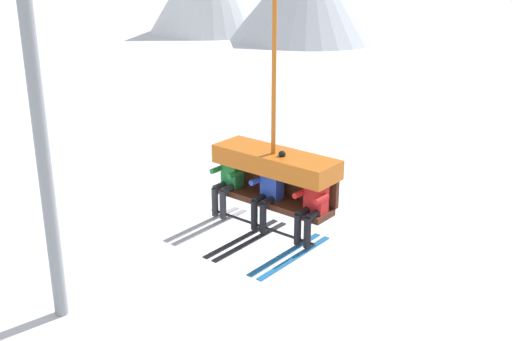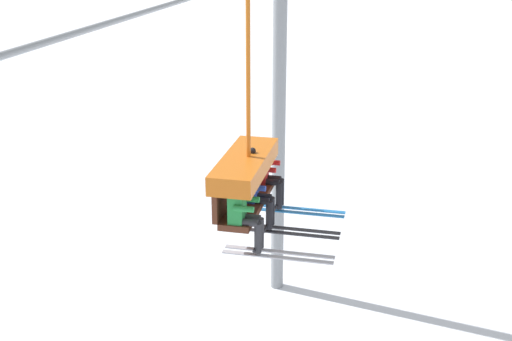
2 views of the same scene
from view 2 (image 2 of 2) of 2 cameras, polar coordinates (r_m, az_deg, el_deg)
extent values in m
cylinder|color=gray|center=(17.25, 2.02, 3.14)|extent=(0.36, 0.36, 9.27)
cube|color=#512819|center=(10.47, -0.65, -2.87)|extent=(2.06, 0.48, 0.10)
cube|color=#512819|center=(10.43, -2.15, -1.35)|extent=(2.06, 0.08, 0.45)
cube|color=#D16619|center=(10.24, -0.99, 0.50)|extent=(2.10, 0.68, 0.30)
cylinder|color=black|center=(10.54, 1.06, -4.67)|extent=(2.06, 0.04, 0.04)
cylinder|color=#D16619|center=(9.82, -0.70, 8.55)|extent=(0.07, 0.07, 2.64)
cube|color=#23843D|center=(9.59, -1.70, -3.12)|extent=(0.32, 0.22, 0.52)
sphere|color=#284C93|center=(9.45, -1.72, -1.13)|extent=(0.22, 0.22, 0.22)
ellipsoid|color=black|center=(9.43, -1.13, -1.18)|extent=(0.17, 0.04, 0.08)
cylinder|color=#2D2D33|center=(9.57, -0.83, -4.63)|extent=(0.11, 0.34, 0.11)
cylinder|color=#2D2D33|center=(9.72, -0.58, -4.20)|extent=(0.11, 0.34, 0.11)
cylinder|color=#2D2D33|center=(9.64, 0.17, -6.01)|extent=(0.11, 0.11, 0.48)
cylinder|color=#2D2D33|center=(9.79, 0.39, -5.56)|extent=(0.11, 0.11, 0.48)
cube|color=#B2B2BC|center=(9.72, 1.90, -7.71)|extent=(0.09, 1.70, 0.02)
cube|color=#B2B2BC|center=(9.87, 2.09, -7.24)|extent=(0.09, 1.70, 0.02)
cylinder|color=#23843D|center=(9.38, -1.09, -3.43)|extent=(0.09, 0.30, 0.09)
cylinder|color=#23843D|center=(9.71, -0.57, -2.55)|extent=(0.09, 0.30, 0.09)
cube|color=#2847B7|center=(10.34, -0.55, -1.31)|extent=(0.32, 0.22, 0.52)
sphere|color=#284C93|center=(10.22, -0.56, 0.56)|extent=(0.22, 0.22, 0.22)
ellipsoid|color=black|center=(10.19, 0.00, 0.52)|extent=(0.17, 0.04, 0.08)
cylinder|color=black|center=(10.31, 0.26, -2.70)|extent=(0.11, 0.34, 0.11)
cylinder|color=black|center=(10.47, 0.47, -2.32)|extent=(0.11, 0.34, 0.11)
cylinder|color=black|center=(10.38, 1.18, -3.99)|extent=(0.11, 0.11, 0.48)
cylinder|color=black|center=(10.54, 1.37, -3.61)|extent=(0.11, 0.11, 0.48)
cube|color=#232328|center=(10.45, 2.77, -5.59)|extent=(0.09, 1.70, 0.02)
cube|color=#232328|center=(10.61, 2.94, -5.18)|extent=(0.09, 1.70, 0.02)
cylinder|color=#2847B7|center=(10.13, 0.03, -1.55)|extent=(0.09, 0.30, 0.09)
cylinder|color=#2847B7|center=(10.39, -0.32, 0.86)|extent=(0.09, 0.09, 0.30)
sphere|color=black|center=(10.33, -0.32, 1.75)|extent=(0.11, 0.11, 0.11)
cube|color=red|center=(11.11, 0.44, 0.26)|extent=(0.32, 0.22, 0.52)
sphere|color=silver|center=(10.99, 0.45, 2.02)|extent=(0.22, 0.22, 0.22)
ellipsoid|color=black|center=(10.97, 0.96, 1.98)|extent=(0.17, 0.04, 0.08)
cylinder|color=black|center=(11.07, 1.20, -1.02)|extent=(0.11, 0.34, 0.11)
cylinder|color=black|center=(11.23, 1.38, -0.70)|extent=(0.11, 0.34, 0.11)
cylinder|color=black|center=(11.13, 2.05, -2.24)|extent=(0.11, 0.11, 0.48)
cylinder|color=black|center=(11.29, 2.22, -1.91)|extent=(0.11, 0.11, 0.48)
cube|color=#1E6BB2|center=(11.20, 3.53, -3.74)|extent=(0.09, 1.70, 0.02)
cube|color=#1E6BB2|center=(11.36, 3.68, -3.38)|extent=(0.09, 1.70, 0.02)
cylinder|color=red|center=(10.89, 1.00, 0.07)|extent=(0.09, 0.30, 0.09)
cylinder|color=red|center=(11.24, 1.39, 0.72)|extent=(0.09, 0.30, 0.09)
camera|label=1|loc=(15.99, 33.59, 16.67)|focal=45.00mm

